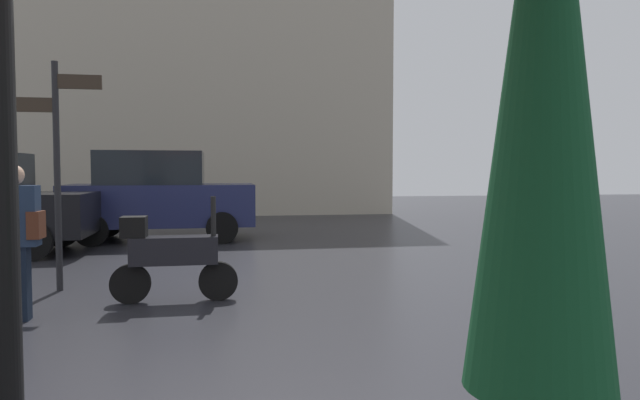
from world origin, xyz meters
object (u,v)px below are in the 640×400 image
(folded_patio_umbrella_near, at_px, (543,117))
(parked_scooter, at_px, (170,255))
(pedestrian_with_bag, at_px, (16,233))
(street_signpost, at_px, (57,152))
(parked_car_right, at_px, (159,195))

(folded_patio_umbrella_near, distance_m, parked_scooter, 5.72)
(pedestrian_with_bag, height_order, street_signpost, street_signpost)
(parked_scooter, relative_size, street_signpost, 0.50)
(pedestrian_with_bag, bearing_deg, parked_scooter, 141.91)
(pedestrian_with_bag, height_order, parked_scooter, pedestrian_with_bag)
(folded_patio_umbrella_near, distance_m, parked_car_right, 11.77)
(folded_patio_umbrella_near, height_order, parked_car_right, folded_patio_umbrella_near)
(folded_patio_umbrella_near, relative_size, parked_scooter, 1.73)
(parked_car_right, bearing_deg, street_signpost, -83.82)
(pedestrian_with_bag, bearing_deg, folded_patio_umbrella_near, 60.65)
(parked_car_right, bearing_deg, pedestrian_with_bag, -82.31)
(folded_patio_umbrella_near, relative_size, street_signpost, 0.87)
(pedestrian_with_bag, distance_m, parked_car_right, 6.70)
(pedestrian_with_bag, xyz_separation_m, parked_scooter, (1.47, 0.56, -0.35))
(street_signpost, bearing_deg, parked_car_right, 82.29)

